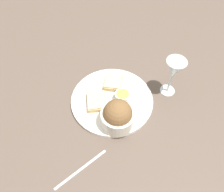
# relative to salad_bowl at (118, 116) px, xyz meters

# --- Properties ---
(ground_plane) EXTENTS (4.00, 4.00, 0.00)m
(ground_plane) POSITION_rel_salad_bowl_xyz_m (0.11, -0.01, -0.06)
(ground_plane) COLOR brown
(dinner_plate) EXTENTS (0.32, 0.32, 0.01)m
(dinner_plate) POSITION_rel_salad_bowl_xyz_m (0.11, -0.01, -0.06)
(dinner_plate) COLOR white
(dinner_plate) RESTS_ON ground_plane
(salad_bowl) EXTENTS (0.12, 0.12, 0.12)m
(salad_bowl) POSITION_rel_salad_bowl_xyz_m (0.00, 0.00, 0.00)
(salad_bowl) COLOR silver
(salad_bowl) RESTS_ON dinner_plate
(sauce_ramekin) EXTENTS (0.06, 0.06, 0.04)m
(sauce_ramekin) POSITION_rel_salad_bowl_xyz_m (0.09, -0.05, -0.03)
(sauce_ramekin) COLOR beige
(sauce_ramekin) RESTS_ON dinner_plate
(cheese_toast_near) EXTENTS (0.10, 0.09, 0.03)m
(cheese_toast_near) POSITION_rel_salad_bowl_xyz_m (0.10, 0.05, -0.04)
(cheese_toast_near) COLOR tan
(cheese_toast_near) RESTS_ON dinner_plate
(cheese_toast_far) EXTENTS (0.10, 0.10, 0.03)m
(cheese_toast_far) POSITION_rel_salad_bowl_xyz_m (0.17, -0.04, -0.04)
(cheese_toast_far) COLOR tan
(cheese_toast_far) RESTS_ON dinner_plate
(wine_glass) EXTENTS (0.07, 0.07, 0.17)m
(wine_glass) POSITION_rel_salad_bowl_xyz_m (0.09, -0.25, 0.06)
(wine_glass) COLOR silver
(wine_glass) RESTS_ON ground_plane
(fork) EXTENTS (0.08, 0.19, 0.01)m
(fork) POSITION_rel_salad_bowl_xyz_m (-0.12, 0.16, -0.06)
(fork) COLOR silver
(fork) RESTS_ON ground_plane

